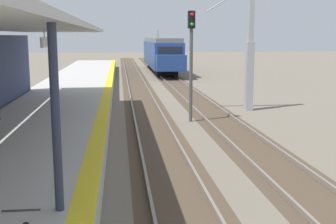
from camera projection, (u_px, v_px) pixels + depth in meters
name	position (u px, v px, depth m)	size (l,w,h in m)	color
station_platform	(50.00, 122.00, 18.30)	(5.00, 80.00, 0.91)	#B7B5AD
track_pair_nearest_platform	(147.00, 113.00, 22.78)	(2.34, 120.00, 0.16)	#4C3D2D
track_pair_middle	(210.00, 111.00, 23.15)	(2.34, 120.00, 0.16)	#4C3D2D
approaching_train	(161.00, 53.00, 49.23)	(2.93, 19.60, 4.76)	navy
rail_signal_post	(191.00, 55.00, 20.11)	(0.32, 0.34, 5.20)	#4C4C4C
catenary_pylon_far_side	(245.00, 45.00, 23.16)	(5.00, 0.40, 7.50)	#9EA3A8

